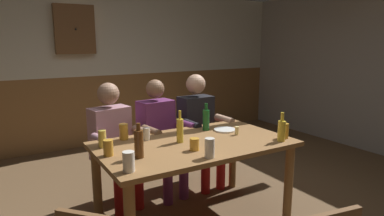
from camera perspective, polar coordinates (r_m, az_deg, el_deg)
name	(u,v)px	position (r m, az deg, el deg)	size (l,w,h in m)	color
ground_plane	(189,216)	(3.31, -0.52, -18.05)	(7.89, 7.89, 0.00)	brown
back_wall_upper	(98,33)	(5.44, -15.77, 12.24)	(6.58, 0.12, 1.30)	beige
back_wall_wainscot	(102,110)	(5.55, -15.11, -0.26)	(6.58, 0.12, 1.10)	brown
dining_table	(194,153)	(2.97, 0.36, -7.71)	(1.68, 0.99, 0.76)	brown
person_0	(114,139)	(3.40, -13.23, -5.12)	(0.57, 0.57, 1.23)	#B78493
person_1	(160,133)	(3.58, -5.49, -4.22)	(0.54, 0.55, 1.23)	#6B2D66
person_2	(199,124)	(3.81, 1.22, -2.82)	(0.53, 0.53, 1.26)	black
table_candle	(237,131)	(3.18, 7.67, -3.87)	(0.04, 0.04, 0.08)	#F9E08C
plate_0	(225,130)	(3.32, 5.64, -3.73)	(0.22, 0.22, 0.01)	white
bottle_0	(206,119)	(3.30, 2.41, -1.93)	(0.07, 0.07, 0.27)	#195923
bottle_1	(139,143)	(2.55, -9.07, -5.98)	(0.07, 0.07, 0.27)	#593314
bottle_2	(282,130)	(3.04, 15.07, -3.67)	(0.07, 0.07, 0.26)	gold
bottle_3	(180,130)	(2.90, -2.08, -3.78)	(0.06, 0.06, 0.28)	gold
pint_glass_0	(146,134)	(3.01, -7.80, -4.40)	(0.06, 0.06, 0.11)	white
pint_glass_1	(284,131)	(3.15, 15.50, -3.77)	(0.08, 0.08, 0.14)	gold
pint_glass_2	(124,132)	(3.06, -11.60, -4.00)	(0.08, 0.08, 0.14)	gold
pint_glass_3	(102,139)	(2.87, -15.10, -5.13)	(0.06, 0.06, 0.15)	#E5C64C
pint_glass_4	(210,148)	(2.54, 3.03, -6.84)	(0.08, 0.08, 0.15)	white
pint_glass_5	(129,162)	(2.32, -10.78, -8.99)	(0.08, 0.08, 0.14)	white
pint_glass_6	(194,144)	(2.71, 0.41, -6.23)	(0.08, 0.08, 0.10)	gold
pint_glass_7	(108,148)	(2.66, -14.12, -6.62)	(0.08, 0.08, 0.13)	gold
wall_dart_cabinet	(75,29)	(5.23, -19.43, 12.55)	(0.56, 0.15, 0.70)	brown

